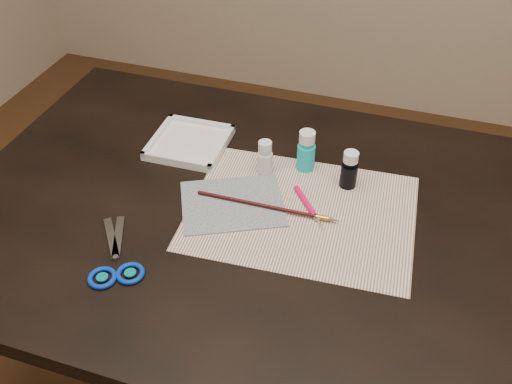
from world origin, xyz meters
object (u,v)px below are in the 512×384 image
(paint_bottle_cyan, at_px, (306,151))
(paint_bottle_navy, at_px, (349,170))
(canvas, at_px, (233,203))
(paint_bottle_white, at_px, (265,158))
(paper, at_px, (302,212))
(scissors, at_px, (111,251))
(palette_tray, at_px, (189,142))

(paint_bottle_cyan, xyz_separation_m, paint_bottle_navy, (0.10, -0.03, -0.00))
(canvas, distance_m, paint_bottle_cyan, 0.21)
(paint_bottle_cyan, height_order, paint_bottle_navy, paint_bottle_cyan)
(paint_bottle_white, bearing_deg, paper, -42.66)
(paint_bottle_cyan, distance_m, scissors, 0.48)
(canvas, distance_m, palette_tray, 0.24)
(paper, height_order, paint_bottle_white, paint_bottle_white)
(canvas, height_order, paint_bottle_cyan, paint_bottle_cyan)
(canvas, bearing_deg, paint_bottle_white, 75.81)
(palette_tray, bearing_deg, paper, -24.86)
(paint_bottle_white, height_order, paint_bottle_cyan, paint_bottle_cyan)
(palette_tray, bearing_deg, paint_bottle_cyan, 0.19)
(scissors, bearing_deg, paper, -91.99)
(paint_bottle_cyan, distance_m, palette_tray, 0.29)
(paper, relative_size, canvas, 2.18)
(paint_bottle_navy, relative_size, palette_tray, 0.51)
(paint_bottle_navy, bearing_deg, paint_bottle_white, -176.43)
(canvas, bearing_deg, paper, 8.56)
(paper, bearing_deg, paint_bottle_white, 137.34)
(paint_bottle_white, bearing_deg, paint_bottle_navy, 3.57)
(scissors, height_order, palette_tray, palette_tray)
(paint_bottle_white, xyz_separation_m, palette_tray, (-0.20, 0.04, -0.03))
(canvas, distance_m, scissors, 0.27)
(paper, distance_m, paint_bottle_navy, 0.15)
(paint_bottle_cyan, bearing_deg, paper, -78.39)
(paint_bottle_white, relative_size, paint_bottle_navy, 0.93)
(paint_bottle_white, distance_m, palette_tray, 0.21)
(canvas, bearing_deg, paint_bottle_cyan, 55.76)
(paper, height_order, canvas, canvas)
(canvas, relative_size, scissors, 1.02)
(palette_tray, bearing_deg, scissors, -90.64)
(scissors, bearing_deg, palette_tray, -37.97)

